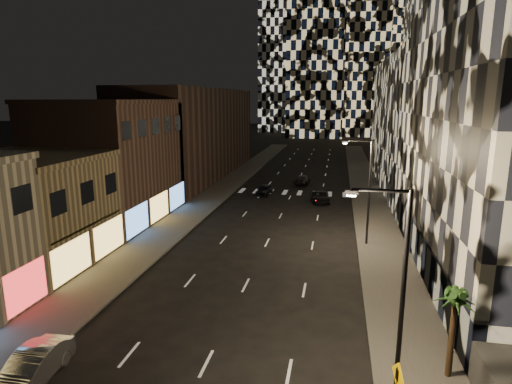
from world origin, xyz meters
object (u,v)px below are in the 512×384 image
at_px(car_silver_parked, 32,368).
at_px(car_dark_oncoming, 302,179).
at_px(streetlight_near, 397,282).
at_px(streetlight_far, 367,185).
at_px(car_dark_midlane, 264,190).
at_px(palm_tree, 455,304).
at_px(car_dark_rightlane, 321,197).

height_order(car_silver_parked, car_dark_oncoming, car_silver_parked).
xyz_separation_m(streetlight_near, car_dark_oncoming, (-7.51, 46.28, -4.68)).
bearing_deg(car_silver_parked, car_dark_oncoming, 77.52).
height_order(streetlight_far, car_dark_midlane, streetlight_far).
height_order(streetlight_near, palm_tree, streetlight_near).
distance_m(car_dark_oncoming, palm_tree, 45.54).
bearing_deg(streetlight_far, car_dark_oncoming, 105.96).
height_order(streetlight_near, car_dark_oncoming, streetlight_near).
bearing_deg(car_dark_midlane, car_silver_parked, -88.81).
xyz_separation_m(streetlight_near, palm_tree, (2.80, 2.01, -1.70)).
bearing_deg(car_dark_midlane, palm_tree, -61.27).
xyz_separation_m(car_silver_parked, palm_tree, (18.35, 3.83, 2.91)).
distance_m(streetlight_near, palm_tree, 3.84).
height_order(streetlight_near, streetlight_far, same).
distance_m(car_silver_parked, car_dark_rightlane, 38.72).
distance_m(car_dark_midlane, palm_tree, 38.88).
relative_size(streetlight_near, car_dark_midlane, 2.23).
height_order(streetlight_far, car_dark_oncoming, streetlight_far).
relative_size(streetlight_far, car_silver_parked, 1.98).
height_order(car_dark_midlane, car_dark_oncoming, car_dark_midlane).
height_order(car_silver_parked, car_dark_midlane, car_silver_parked).
relative_size(streetlight_far, palm_tree, 2.12).
bearing_deg(car_silver_parked, streetlight_near, 3.66).
height_order(car_dark_oncoming, car_dark_rightlane, car_dark_oncoming).
xyz_separation_m(car_dark_rightlane, palm_tree, (7.15, -33.24, 3.03)).
xyz_separation_m(streetlight_near, car_silver_parked, (-15.55, -1.81, -4.60)).
relative_size(streetlight_near, car_dark_oncoming, 1.94).
distance_m(car_dark_oncoming, car_dark_rightlane, 11.46).
bearing_deg(car_dark_midlane, streetlight_near, -66.12).
bearing_deg(palm_tree, car_dark_rightlane, 102.15).
bearing_deg(car_dark_oncoming, car_silver_parked, 83.57).
xyz_separation_m(streetlight_far, car_dark_oncoming, (-7.51, 26.28, -4.68)).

